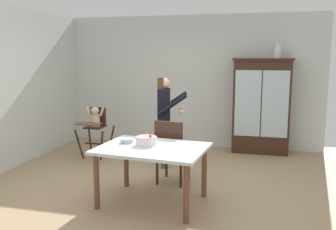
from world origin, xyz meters
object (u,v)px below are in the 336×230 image
object	(u,v)px
dining_table	(152,154)
birthday_cake	(147,141)
ceramic_vase	(277,52)
dining_chair_far_side	(171,148)
adult_person	(165,111)
china_cabinet	(261,106)
high_chair_with_toddler	(95,123)
serving_bowl	(127,141)

from	to	relation	value
dining_table	birthday_cake	distance (m)	0.20
ceramic_vase	dining_chair_far_side	world-z (taller)	ceramic_vase
ceramic_vase	adult_person	xyz separation A→B (m)	(-1.82, -1.38, -0.98)
adult_person	dining_table	distance (m)	1.57
adult_person	birthday_cake	distance (m)	1.44
china_cabinet	birthday_cake	distance (m)	3.15
high_chair_with_toddler	serving_bowl	bearing A→B (deg)	-53.54
china_cabinet	serving_bowl	world-z (taller)	china_cabinet
dining_table	birthday_cake	xyz separation A→B (m)	(-0.11, 0.09, 0.15)
adult_person	dining_table	bearing A→B (deg)	177.94
china_cabinet	serving_bowl	bearing A→B (deg)	-121.92
high_chair_with_toddler	birthday_cake	bearing A→B (deg)	-48.61
dining_table	birthday_cake	bearing A→B (deg)	139.70
high_chair_with_toddler	serving_bowl	world-z (taller)	high_chair_with_toddler
birthday_cake	adult_person	bearing A→B (deg)	95.38
ceramic_vase	high_chair_with_toddler	bearing A→B (deg)	-161.17
adult_person	dining_chair_far_side	size ratio (longest dim) A/B	1.59
high_chair_with_toddler	birthday_cake	xyz separation A→B (m)	(1.55, -1.71, 0.14)
adult_person	dining_chair_far_side	world-z (taller)	adult_person
china_cabinet	dining_table	bearing A→B (deg)	-114.65
high_chair_with_toddler	serving_bowl	size ratio (longest dim) A/B	5.28
high_chair_with_toddler	dining_chair_far_side	distance (m)	2.03
ceramic_vase	serving_bowl	world-z (taller)	ceramic_vase
china_cabinet	birthday_cake	world-z (taller)	china_cabinet
dining_table	serving_bowl	size ratio (longest dim) A/B	7.92
china_cabinet	dining_chair_far_side	world-z (taller)	china_cabinet
china_cabinet	ceramic_vase	xyz separation A→B (m)	(0.26, 0.00, 1.03)
adult_person	birthday_cake	bearing A→B (deg)	174.33
ceramic_vase	birthday_cake	distance (m)	3.48
adult_person	dining_table	size ratio (longest dim) A/B	1.07
china_cabinet	birthday_cake	bearing A→B (deg)	-117.07
adult_person	china_cabinet	bearing A→B (deg)	-59.72
high_chair_with_toddler	dining_table	distance (m)	2.44
ceramic_vase	high_chair_with_toddler	distance (m)	3.66
ceramic_vase	dining_table	xyz separation A→B (m)	(-1.58, -2.90, -1.31)
china_cabinet	birthday_cake	xyz separation A→B (m)	(-1.43, -2.81, -0.13)
high_chair_with_toddler	birthday_cake	world-z (taller)	high_chair_with_toddler
dining_chair_far_side	dining_table	bearing A→B (deg)	91.81
high_chair_with_toddler	dining_table	xyz separation A→B (m)	(1.65, -1.79, -0.01)
serving_bowl	high_chair_with_toddler	bearing A→B (deg)	127.32
ceramic_vase	serving_bowl	xyz separation A→B (m)	(-1.97, -2.76, -1.19)
birthday_cake	ceramic_vase	bearing A→B (deg)	58.98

